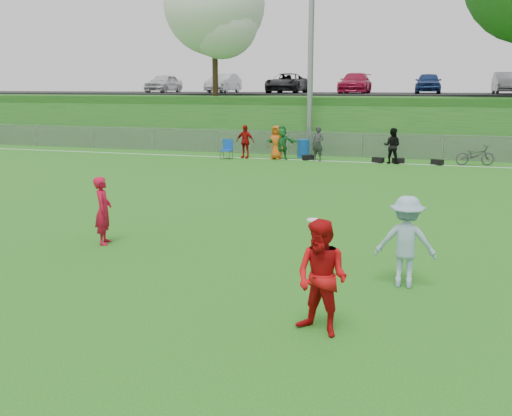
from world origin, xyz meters
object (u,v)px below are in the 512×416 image
at_px(bicycle, 475,155).
at_px(frisbee, 314,220).
at_px(player_blue, 406,242).
at_px(player_red_left, 103,211).
at_px(player_red_center, 322,278).
at_px(recycling_bin, 303,149).

bearing_deg(bicycle, frisbee, 150.20).
bearing_deg(player_blue, player_red_left, -8.78).
xyz_separation_m(player_red_center, bicycle, (3.54, 20.37, -0.41)).
height_order(player_red_center, recycling_bin, player_red_center).
bearing_deg(recycling_bin, player_blue, -72.33).
relative_size(player_red_center, recycling_bin, 1.88).
height_order(player_blue, frisbee, player_blue).
relative_size(player_red_left, bicycle, 0.89).
relative_size(player_red_center, bicycle, 0.98).
distance_m(player_blue, bicycle, 18.04).
height_order(frisbee, bicycle, frisbee).
distance_m(player_blue, recycling_bin, 19.30).
xyz_separation_m(player_red_left, player_blue, (6.91, -0.97, 0.05)).
xyz_separation_m(player_red_left, bicycle, (9.35, 16.90, -0.33)).
bearing_deg(recycling_bin, player_red_center, -77.19).
relative_size(player_red_left, recycling_bin, 1.72).
bearing_deg(recycling_bin, bicycle, -3.56).
distance_m(player_red_left, player_blue, 6.98).
bearing_deg(player_red_left, bicycle, -49.99).
relative_size(player_red_center, frisbee, 6.19).
bearing_deg(player_red_left, player_red_center, -141.92).
bearing_deg(player_blue, player_red_center, 65.29).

